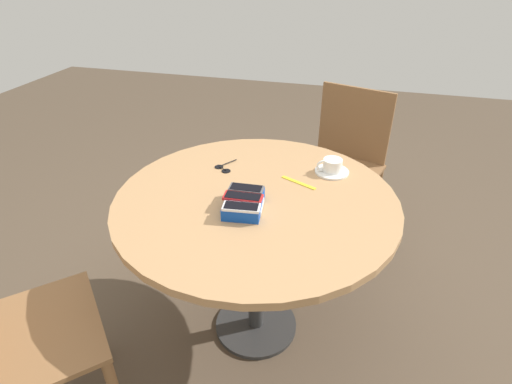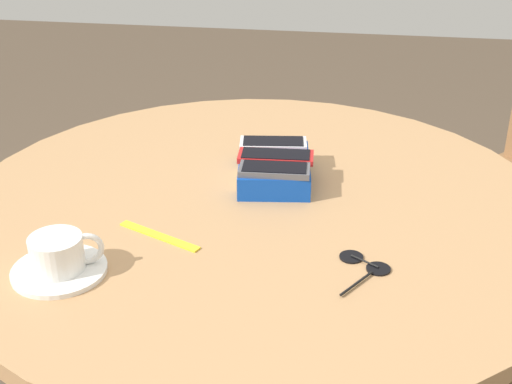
{
  "view_description": "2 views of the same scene",
  "coord_description": "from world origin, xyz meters",
  "px_view_note": "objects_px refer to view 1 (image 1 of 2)",
  "views": [
    {
      "loc": [
        -1.25,
        -0.34,
        1.54
      ],
      "look_at": [
        0.0,
        0.0,
        0.75
      ],
      "focal_mm": 28.0,
      "sensor_mm": 36.0,
      "label": 1
    },
    {
      "loc": [
        1.12,
        0.17,
        1.33
      ],
      "look_at": [
        0.0,
        0.0,
        0.75
      ],
      "focal_mm": 50.0,
      "sensor_mm": 36.0,
      "label": 2
    }
  ],
  "objects_px": {
    "phone_box": "(244,204)",
    "saucer": "(332,172)",
    "lanyard_strap": "(298,183)",
    "chair_near_window": "(341,164)",
    "sunglasses": "(223,168)",
    "phone_gray": "(246,189)",
    "coffee_cup": "(332,165)",
    "phone_red": "(243,197)",
    "phone_white": "(241,207)",
    "round_table": "(256,216)"
  },
  "relations": [
    {
      "from": "phone_white",
      "to": "chair_near_window",
      "type": "height_order",
      "value": "chair_near_window"
    },
    {
      "from": "saucer",
      "to": "sunglasses",
      "type": "xyz_separation_m",
      "value": [
        -0.09,
        0.45,
        -0.0
      ]
    },
    {
      "from": "phone_white",
      "to": "phone_gray",
      "type": "xyz_separation_m",
      "value": [
        0.12,
        0.02,
        0.0
      ]
    },
    {
      "from": "phone_white",
      "to": "coffee_cup",
      "type": "bearing_deg",
      "value": -32.27
    },
    {
      "from": "phone_red",
      "to": "coffee_cup",
      "type": "height_order",
      "value": "coffee_cup"
    },
    {
      "from": "phone_red",
      "to": "lanyard_strap",
      "type": "bearing_deg",
      "value": -34.46
    },
    {
      "from": "phone_gray",
      "to": "saucer",
      "type": "height_order",
      "value": "phone_gray"
    },
    {
      "from": "phone_box",
      "to": "sunglasses",
      "type": "bearing_deg",
      "value": 32.36
    },
    {
      "from": "lanyard_strap",
      "to": "chair_near_window",
      "type": "relative_size",
      "value": 0.18
    },
    {
      "from": "round_table",
      "to": "phone_white",
      "type": "height_order",
      "value": "phone_white"
    },
    {
      "from": "saucer",
      "to": "sunglasses",
      "type": "bearing_deg",
      "value": 100.8
    },
    {
      "from": "round_table",
      "to": "lanyard_strap",
      "type": "distance_m",
      "value": 0.22
    },
    {
      "from": "round_table",
      "to": "phone_red",
      "type": "relative_size",
      "value": 7.54
    },
    {
      "from": "phone_gray",
      "to": "saucer",
      "type": "xyz_separation_m",
      "value": [
        0.3,
        -0.29,
        -0.05
      ]
    },
    {
      "from": "phone_white",
      "to": "chair_near_window",
      "type": "distance_m",
      "value": 1.11
    },
    {
      "from": "lanyard_strap",
      "to": "round_table",
      "type": "bearing_deg",
      "value": 136.05
    },
    {
      "from": "sunglasses",
      "to": "chair_near_window",
      "type": "bearing_deg",
      "value": -34.55
    },
    {
      "from": "phone_gray",
      "to": "chair_near_window",
      "type": "relative_size",
      "value": 0.15
    },
    {
      "from": "phone_gray",
      "to": "coffee_cup",
      "type": "distance_m",
      "value": 0.42
    },
    {
      "from": "saucer",
      "to": "lanyard_strap",
      "type": "xyz_separation_m",
      "value": [
        -0.13,
        0.12,
        -0.0
      ]
    },
    {
      "from": "round_table",
      "to": "lanyard_strap",
      "type": "xyz_separation_m",
      "value": [
        0.14,
        -0.14,
        0.09
      ]
    },
    {
      "from": "phone_gray",
      "to": "coffee_cup",
      "type": "xyz_separation_m",
      "value": [
        0.3,
        -0.29,
        -0.01
      ]
    },
    {
      "from": "phone_box",
      "to": "saucer",
      "type": "relative_size",
      "value": 1.35
    },
    {
      "from": "saucer",
      "to": "sunglasses",
      "type": "relative_size",
      "value": 1.11
    },
    {
      "from": "phone_red",
      "to": "phone_box",
      "type": "bearing_deg",
      "value": -94.63
    },
    {
      "from": "round_table",
      "to": "phone_white",
      "type": "distance_m",
      "value": 0.21
    },
    {
      "from": "phone_gray",
      "to": "chair_near_window",
      "type": "height_order",
      "value": "chair_near_window"
    },
    {
      "from": "round_table",
      "to": "coffee_cup",
      "type": "distance_m",
      "value": 0.39
    },
    {
      "from": "round_table",
      "to": "phone_box",
      "type": "xyz_separation_m",
      "value": [
        -0.09,
        0.02,
        0.11
      ]
    },
    {
      "from": "round_table",
      "to": "coffee_cup",
      "type": "xyz_separation_m",
      "value": [
        0.27,
        -0.26,
        0.13
      ]
    },
    {
      "from": "phone_box",
      "to": "chair_near_window",
      "type": "relative_size",
      "value": 0.22
    },
    {
      "from": "phone_box",
      "to": "lanyard_strap",
      "type": "relative_size",
      "value": 1.22
    },
    {
      "from": "chair_near_window",
      "to": "phone_red",
      "type": "bearing_deg",
      "value": 162.64
    },
    {
      "from": "lanyard_strap",
      "to": "chair_near_window",
      "type": "height_order",
      "value": "chair_near_window"
    },
    {
      "from": "phone_box",
      "to": "coffee_cup",
      "type": "height_order",
      "value": "coffee_cup"
    },
    {
      "from": "coffee_cup",
      "to": "phone_gray",
      "type": "bearing_deg",
      "value": 136.65
    },
    {
      "from": "coffee_cup",
      "to": "phone_red",
      "type": "bearing_deg",
      "value": 142.16
    },
    {
      "from": "phone_box",
      "to": "phone_gray",
      "type": "relative_size",
      "value": 1.49
    },
    {
      "from": "round_table",
      "to": "phone_gray",
      "type": "relative_size",
      "value": 8.32
    },
    {
      "from": "coffee_cup",
      "to": "sunglasses",
      "type": "height_order",
      "value": "coffee_cup"
    },
    {
      "from": "phone_gray",
      "to": "phone_red",
      "type": "bearing_deg",
      "value": -175.17
    },
    {
      "from": "phone_box",
      "to": "chair_near_window",
      "type": "xyz_separation_m",
      "value": [
        0.96,
        -0.3,
        -0.28
      ]
    },
    {
      "from": "chair_near_window",
      "to": "lanyard_strap",
      "type": "bearing_deg",
      "value": 169.23
    },
    {
      "from": "round_table",
      "to": "phone_box",
      "type": "distance_m",
      "value": 0.15
    },
    {
      "from": "phone_box",
      "to": "phone_white",
      "type": "distance_m",
      "value": 0.07
    },
    {
      "from": "saucer",
      "to": "coffee_cup",
      "type": "bearing_deg",
      "value": 114.67
    },
    {
      "from": "saucer",
      "to": "coffee_cup",
      "type": "relative_size",
      "value": 1.36
    },
    {
      "from": "lanyard_strap",
      "to": "phone_box",
      "type": "bearing_deg",
      "value": 146.1
    },
    {
      "from": "round_table",
      "to": "sunglasses",
      "type": "distance_m",
      "value": 0.28
    },
    {
      "from": "phone_red",
      "to": "saucer",
      "type": "xyz_separation_m",
      "value": [
        0.36,
        -0.28,
        -0.05
      ]
    }
  ]
}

